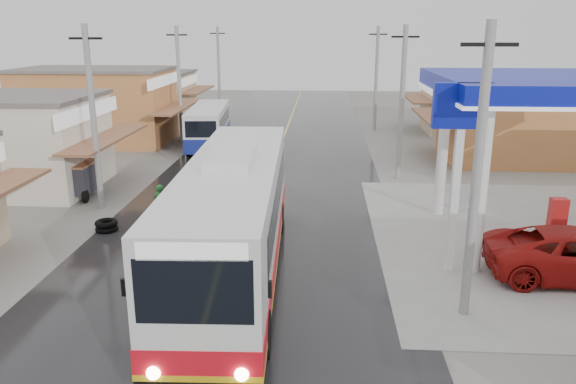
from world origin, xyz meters
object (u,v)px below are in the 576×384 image
object	(u,v)px
coach_bus	(234,218)
cyclist	(163,216)
tyre_stack	(107,226)
tricycle_near	(79,177)
second_bus	(209,126)

from	to	relation	value
coach_bus	cyclist	distance (m)	5.55
cyclist	tyre_stack	world-z (taller)	cyclist
coach_bus	tyre_stack	distance (m)	7.20
coach_bus	tricycle_near	distance (m)	12.26
tricycle_near	second_bus	bearing A→B (deg)	72.14
second_bus	tricycle_near	bearing A→B (deg)	-112.40
coach_bus	cyclist	size ratio (longest dim) A/B	6.76
second_bus	cyclist	xyz separation A→B (m)	(1.44, -16.54, -0.83)
cyclist	tyre_stack	xyz separation A→B (m)	(-2.26, -0.17, -0.42)
coach_bus	tyre_stack	world-z (taller)	coach_bus
second_bus	tyre_stack	bearing A→B (deg)	-97.67
cyclist	tyre_stack	size ratio (longest dim) A/B	2.20
second_bus	tricycle_near	distance (m)	12.75
coach_bus	tricycle_near	bearing A→B (deg)	134.18
second_bus	cyclist	size ratio (longest dim) A/B	4.26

